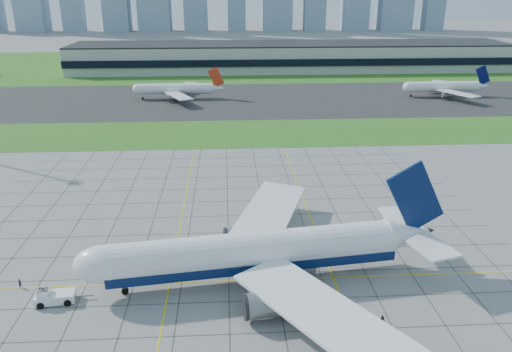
% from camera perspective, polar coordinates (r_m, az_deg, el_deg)
% --- Properties ---
extents(ground, '(1400.00, 1400.00, 0.00)m').
position_cam_1_polar(ground, '(88.80, -3.14, -11.20)').
color(ground, gray).
rests_on(ground, ground).
extents(grass_median, '(700.00, 35.00, 0.04)m').
position_cam_1_polar(grass_median, '(171.90, -3.41, 4.88)').
color(grass_median, '#326C1F').
rests_on(grass_median, ground).
extents(asphalt_taxiway, '(700.00, 75.00, 0.04)m').
position_cam_1_polar(asphalt_taxiway, '(225.31, -3.48, 8.71)').
color(asphalt_taxiway, '#383838').
rests_on(asphalt_taxiway, ground).
extents(grass_far, '(700.00, 145.00, 0.04)m').
position_cam_1_polar(grass_far, '(333.69, -3.55, 12.64)').
color(grass_far, '#326C1F').
rests_on(grass_far, ground).
extents(apron_markings, '(120.00, 130.00, 0.03)m').
position_cam_1_polar(apron_markings, '(98.38, -2.95, -7.77)').
color(apron_markings, '#474744').
rests_on(apron_markings, ground).
extents(terminal, '(260.00, 43.00, 15.80)m').
position_cam_1_polar(terminal, '(310.29, 4.05, 13.48)').
color(terminal, '#B7B7B2').
rests_on(terminal, ground).
extents(airliner, '(62.92, 63.38, 19.85)m').
position_cam_1_polar(airliner, '(84.43, 0.07, -8.70)').
color(airliner, white).
rests_on(airliner, ground).
extents(pushback_tug, '(8.98, 3.76, 2.47)m').
position_cam_1_polar(pushback_tug, '(87.38, -22.18, -12.63)').
color(pushback_tug, white).
rests_on(pushback_tug, ground).
extents(crew_near, '(0.59, 0.70, 1.62)m').
position_cam_1_polar(crew_near, '(93.52, -25.37, -11.04)').
color(crew_near, black).
rests_on(crew_near, ground).
extents(crew_far, '(1.03, 0.98, 1.68)m').
position_cam_1_polar(crew_far, '(78.95, 14.25, -15.72)').
color(crew_far, black).
rests_on(crew_far, ground).
extents(distant_jet_1, '(38.60, 42.66, 14.08)m').
position_cam_1_polar(distant_jet_1, '(228.86, -9.09, 9.82)').
color(distant_jet_1, white).
rests_on(distant_jet_1, ground).
extents(distant_jet_2, '(37.94, 42.66, 14.08)m').
position_cam_1_polar(distant_jet_2, '(246.55, 20.68, 9.53)').
color(distant_jet_2, white).
rests_on(distant_jet_2, ground).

